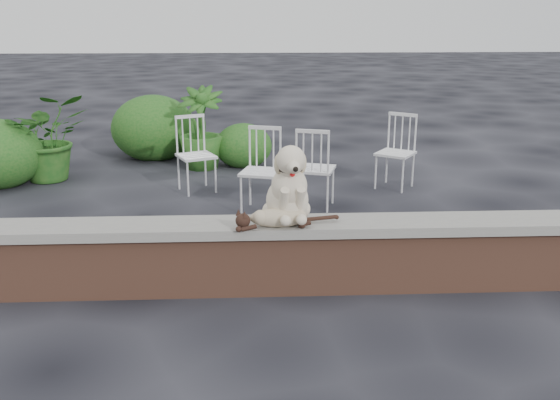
{
  "coord_description": "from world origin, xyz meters",
  "views": [
    {
      "loc": [
        -0.69,
        -4.59,
        2.18
      ],
      "look_at": [
        -0.47,
        0.2,
        0.7
      ],
      "focal_mm": 39.48,
      "sensor_mm": 36.0,
      "label": 1
    }
  ],
  "objects_px": {
    "chair_c": "(315,167)",
    "potted_plant_b": "(200,128)",
    "chair_b": "(261,171)",
    "chair_d": "(396,152)",
    "dog": "(287,181)",
    "potted_plant_a": "(48,137)",
    "cat": "(278,216)",
    "chair_a": "(196,155)"
  },
  "relations": [
    {
      "from": "potted_plant_a",
      "to": "potted_plant_b",
      "type": "bearing_deg",
      "value": 15.58
    },
    {
      "from": "cat",
      "to": "chair_a",
      "type": "bearing_deg",
      "value": 98.48
    },
    {
      "from": "dog",
      "to": "chair_c",
      "type": "distance_m",
      "value": 2.25
    },
    {
      "from": "cat",
      "to": "chair_a",
      "type": "xyz_separation_m",
      "value": [
        -0.89,
        3.03,
        -0.19
      ]
    },
    {
      "from": "cat",
      "to": "chair_c",
      "type": "distance_m",
      "value": 2.38
    },
    {
      "from": "cat",
      "to": "chair_c",
      "type": "bearing_deg",
      "value": 69.31
    },
    {
      "from": "chair_c",
      "to": "potted_plant_a",
      "type": "height_order",
      "value": "potted_plant_a"
    },
    {
      "from": "chair_c",
      "to": "chair_d",
      "type": "relative_size",
      "value": 1.0
    },
    {
      "from": "potted_plant_b",
      "to": "chair_b",
      "type": "bearing_deg",
      "value": -68.0
    },
    {
      "from": "chair_b",
      "to": "chair_d",
      "type": "bearing_deg",
      "value": 42.91
    },
    {
      "from": "chair_b",
      "to": "chair_d",
      "type": "height_order",
      "value": "same"
    },
    {
      "from": "potted_plant_a",
      "to": "potted_plant_b",
      "type": "distance_m",
      "value": 2.04
    },
    {
      "from": "chair_a",
      "to": "cat",
      "type": "bearing_deg",
      "value": -97.89
    },
    {
      "from": "potted_plant_a",
      "to": "chair_c",
      "type": "bearing_deg",
      "value": -21.91
    },
    {
      "from": "chair_a",
      "to": "chair_d",
      "type": "distance_m",
      "value": 2.51
    },
    {
      "from": "chair_a",
      "to": "chair_d",
      "type": "xyz_separation_m",
      "value": [
        2.51,
        0.04,
        0.0
      ]
    },
    {
      "from": "chair_c",
      "to": "potted_plant_b",
      "type": "height_order",
      "value": "potted_plant_b"
    },
    {
      "from": "chair_b",
      "to": "potted_plant_b",
      "type": "xyz_separation_m",
      "value": [
        -0.82,
        2.04,
        0.12
      ]
    },
    {
      "from": "chair_a",
      "to": "chair_b",
      "type": "bearing_deg",
      "value": -70.89
    },
    {
      "from": "chair_d",
      "to": "potted_plant_a",
      "type": "distance_m",
      "value": 4.56
    },
    {
      "from": "chair_a",
      "to": "potted_plant_a",
      "type": "distance_m",
      "value": 2.11
    },
    {
      "from": "chair_b",
      "to": "chair_c",
      "type": "xyz_separation_m",
      "value": [
        0.62,
        0.12,
        0.0
      ]
    },
    {
      "from": "chair_c",
      "to": "potted_plant_a",
      "type": "relative_size",
      "value": 0.81
    },
    {
      "from": "dog",
      "to": "chair_c",
      "type": "bearing_deg",
      "value": 70.47
    },
    {
      "from": "chair_b",
      "to": "chair_c",
      "type": "relative_size",
      "value": 1.0
    },
    {
      "from": "dog",
      "to": "chair_c",
      "type": "height_order",
      "value": "dog"
    },
    {
      "from": "cat",
      "to": "chair_b",
      "type": "distance_m",
      "value": 2.2
    },
    {
      "from": "potted_plant_b",
      "to": "chair_c",
      "type": "bearing_deg",
      "value": -53.01
    },
    {
      "from": "chair_a",
      "to": "potted_plant_b",
      "type": "distance_m",
      "value": 1.21
    },
    {
      "from": "chair_a",
      "to": "potted_plant_b",
      "type": "relative_size",
      "value": 0.8
    },
    {
      "from": "chair_c",
      "to": "potted_plant_a",
      "type": "xyz_separation_m",
      "value": [
        -3.41,
        1.37,
        0.11
      ]
    },
    {
      "from": "chair_b",
      "to": "potted_plant_a",
      "type": "bearing_deg",
      "value": 167.92
    },
    {
      "from": "cat",
      "to": "chair_b",
      "type": "bearing_deg",
      "value": 84.68
    },
    {
      "from": "potted_plant_a",
      "to": "chair_a",
      "type": "bearing_deg",
      "value": -18.08
    },
    {
      "from": "chair_c",
      "to": "potted_plant_b",
      "type": "xyz_separation_m",
      "value": [
        -1.45,
        1.92,
        0.12
      ]
    },
    {
      "from": "cat",
      "to": "chair_b",
      "type": "height_order",
      "value": "chair_b"
    },
    {
      "from": "potted_plant_a",
      "to": "dog",
      "type": "bearing_deg",
      "value": -49.96
    },
    {
      "from": "chair_d",
      "to": "potted_plant_b",
      "type": "height_order",
      "value": "potted_plant_b"
    },
    {
      "from": "dog",
      "to": "cat",
      "type": "xyz_separation_m",
      "value": [
        -0.08,
        -0.15,
        -0.24
      ]
    },
    {
      "from": "cat",
      "to": "potted_plant_b",
      "type": "xyz_separation_m",
      "value": [
        -0.92,
        4.23,
        -0.08
      ]
    },
    {
      "from": "dog",
      "to": "potted_plant_a",
      "type": "height_order",
      "value": "dog"
    },
    {
      "from": "cat",
      "to": "chair_c",
      "type": "relative_size",
      "value": 1.05
    }
  ]
}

